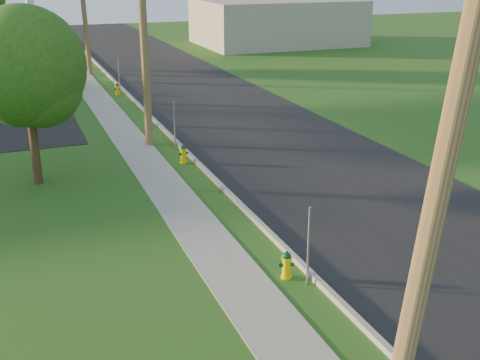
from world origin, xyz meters
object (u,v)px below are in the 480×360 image
Objects in this scene: utility_pole_mid at (143,24)px; price_pylon at (30,5)px; tree_verge at (29,71)px; hydrant_near at (286,265)px; utility_pole_far at (83,1)px; hydrant_far at (117,89)px; hydrant_mid at (183,154)px; utility_pole_near at (444,161)px.

utility_pole_mid is 6.76m from price_pylon.
hydrant_near is (5.08, -9.12, -3.54)m from tree_verge.
price_pylon reaches higher than tree_verge.
hydrant_far is at bearing -85.47° from utility_pole_far.
utility_pole_far is 13.36× the size of hydrant_far.
utility_pole_far reaches higher than tree_verge.
hydrant_far is (0.07, 22.93, -0.01)m from hydrant_near.
hydrant_near is at bearing -89.03° from utility_pole_far.
price_pylon is (-3.90, 5.50, 0.48)m from utility_pole_mid.
utility_pole_far is 12.42× the size of hydrant_mid.
price_pylon is at bearing -107.33° from utility_pole_far.
utility_pole_near is 18.00m from utility_pole_mid.
utility_pole_far is at bearing 90.97° from hydrant_near.
price_pylon is 1.13× the size of tree_verge.
hydrant_far is at bearing 69.53° from tree_verge.
utility_pole_near is 23.83m from price_pylon.
tree_verge is 11.02m from hydrant_near.
hydrant_far is at bearing 90.27° from hydrant_mid.
utility_pole_far is (0.00, 18.00, -0.15)m from utility_pole_mid.
price_pylon is 8.88m from tree_verge.
utility_pole_near reaches higher than price_pylon.
tree_verge is at bearing 119.14° from hydrant_near.
utility_pole_near is 0.97× the size of utility_pole_mid.
utility_pole_near is 1.38× the size of price_pylon.
price_pylon is at bearing 103.90° from hydrant_near.
utility_pole_mid is 5.44m from hydrant_mid.
utility_pole_mid is at bearing 35.16° from tree_verge.
tree_verge is 7.90× the size of hydrant_mid.
utility_pole_near reaches higher than hydrant_far.
price_pylon reaches higher than hydrant_near.
hydrant_near is 0.94× the size of hydrant_mid.
hydrant_mid is (0.14, 9.47, 0.02)m from hydrant_near.
utility_pole_mid reaches higher than utility_pole_far.
utility_pole_far is at bearing 94.53° from hydrant_far.
price_pylon is (-3.90, 23.50, 0.63)m from utility_pole_near.
hydrant_mid is 1.08× the size of hydrant_far.
tree_verge is 15.16m from hydrant_far.
hydrant_mid is at bearing 89.18° from hydrant_near.
hydrant_near reaches higher than hydrant_far.
tree_verge reaches higher than hydrant_far.
hydrant_near is (0.51, -12.34, -4.60)m from utility_pole_mid.
hydrant_near is at bearing 84.81° from utility_pole_near.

